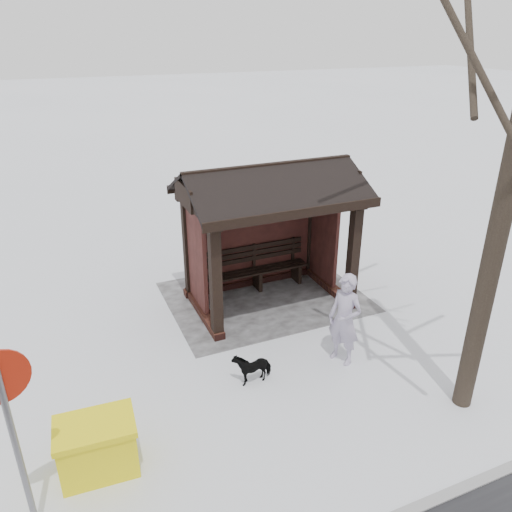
{
  "coord_description": "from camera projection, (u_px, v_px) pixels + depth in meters",
  "views": [
    {
      "loc": [
        4.04,
        8.71,
        5.48
      ],
      "look_at": [
        0.65,
        0.8,
        1.55
      ],
      "focal_mm": 35.0,
      "sensor_mm": 36.0,
      "label": 1
    }
  ],
  "objects": [
    {
      "name": "ground",
      "position": [
        269.0,
        301.0,
        11.01
      ],
      "size": [
        120.0,
        120.0,
        0.0
      ],
      "primitive_type": "plane",
      "color": "silver",
      "rests_on": "ground"
    },
    {
      "name": "kerb",
      "position": [
        446.0,
        496.0,
        6.41
      ],
      "size": [
        120.0,
        0.15,
        0.06
      ],
      "primitive_type": "cube",
      "color": "gray",
      "rests_on": "ground"
    },
    {
      "name": "trampled_patch",
      "position": [
        265.0,
        297.0,
        11.17
      ],
      "size": [
        4.2,
        3.2,
        0.02
      ],
      "primitive_type": "cube",
      "color": "gray",
      "rests_on": "ground"
    },
    {
      "name": "bus_shelter",
      "position": [
        266.0,
        206.0,
        10.24
      ],
      "size": [
        3.6,
        2.4,
        3.09
      ],
      "color": "#371814",
      "rests_on": "ground"
    },
    {
      "name": "pedestrian",
      "position": [
        345.0,
        320.0,
        8.7
      ],
      "size": [
        0.63,
        0.74,
        1.71
      ],
      "primitive_type": "imported",
      "rotation": [
        0.0,
        0.0,
        2.01
      ],
      "color": "#A99EBA",
      "rests_on": "ground"
    },
    {
      "name": "dog",
      "position": [
        252.0,
        366.0,
        8.44
      ],
      "size": [
        0.67,
        0.35,
        0.55
      ],
      "primitive_type": "imported",
      "rotation": [
        0.0,
        0.0,
        1.65
      ],
      "color": "black",
      "rests_on": "ground"
    },
    {
      "name": "grit_bin",
      "position": [
        98.0,
        447.0,
        6.64
      ],
      "size": [
        1.08,
        0.77,
        0.8
      ],
      "rotation": [
        0.0,
        0.0,
        -0.06
      ],
      "color": "yellow",
      "rests_on": "ground"
    },
    {
      "name": "road_sign",
      "position": [
        6.0,
        409.0,
        5.28
      ],
      "size": [
        0.64,
        0.19,
        2.54
      ],
      "rotation": [
        0.0,
        0.0,
        0.25
      ],
      "color": "slate",
      "rests_on": "ground"
    }
  ]
}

